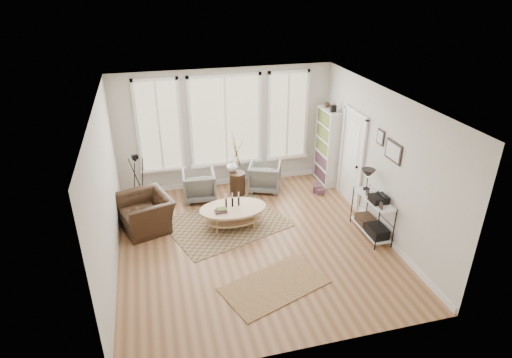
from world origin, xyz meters
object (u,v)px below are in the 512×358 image
object	(u,v)px
low_shelf	(372,212)
accent_chair	(146,213)
coffee_table	(233,212)
armchair_left	(199,185)
armchair_right	(265,176)
side_table	(237,165)
bookcase	(327,146)

from	to	relation	value
low_shelf	accent_chair	bearing A→B (deg)	162.31
low_shelf	coffee_table	world-z (taller)	low_shelf
coffee_table	armchair_left	size ratio (longest dim) A/B	1.86
low_shelf	coffee_table	bearing A→B (deg)	159.32
coffee_table	armchair_right	bearing A→B (deg)	53.16
side_table	accent_chair	size ratio (longest dim) A/B	1.42
bookcase	armchair_right	world-z (taller)	bookcase
bookcase	low_shelf	size ratio (longest dim) A/B	1.58
coffee_table	accent_chair	size ratio (longest dim) A/B	1.28
armchair_left	bookcase	bearing A→B (deg)	-174.12
accent_chair	side_table	bearing A→B (deg)	96.47
low_shelf	side_table	bearing A→B (deg)	133.21
coffee_table	side_table	world-z (taller)	side_table
coffee_table	bookcase	bearing A→B (deg)	29.29
low_shelf	armchair_left	world-z (taller)	low_shelf
coffee_table	side_table	size ratio (longest dim) A/B	0.90
low_shelf	side_table	size ratio (longest dim) A/B	0.83
bookcase	low_shelf	distance (m)	2.56
accent_chair	bookcase	bearing A→B (deg)	85.84
armchair_right	coffee_table	bearing A→B (deg)	75.11
low_shelf	armchair_left	distance (m)	3.98
accent_chair	low_shelf	bearing A→B (deg)	54.12
armchair_right	side_table	world-z (taller)	side_table
coffee_table	armchair_left	world-z (taller)	armchair_left
bookcase	side_table	size ratio (longest dim) A/B	1.32
armchair_left	accent_chair	size ratio (longest dim) A/B	0.69
coffee_table	armchair_right	xyz separation A→B (m)	(1.10, 1.47, 0.00)
bookcase	side_table	world-z (taller)	bookcase
armchair_left	armchair_right	distance (m)	1.62
bookcase	coffee_table	xyz separation A→B (m)	(-2.71, -1.52, -0.61)
low_shelf	coffee_table	size ratio (longest dim) A/B	0.93
armchair_left	accent_chair	xyz separation A→B (m)	(-1.24, -0.99, 0.01)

